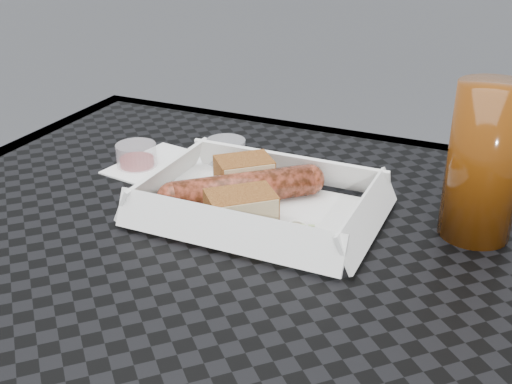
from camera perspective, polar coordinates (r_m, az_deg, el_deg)
patio_table at (r=0.65m, az=-3.52°, el=-11.98°), size 0.80×0.80×0.74m
food_tray at (r=0.69m, az=0.34°, el=-1.77°), size 0.22×0.15×0.00m
bratwurst at (r=0.70m, az=-1.16°, el=0.31°), size 0.15×0.14×0.04m
bread_near at (r=0.73m, az=-1.06°, el=1.57°), size 0.07×0.07×0.04m
bread_far at (r=0.65m, az=-1.36°, el=-1.50°), size 0.08×0.08×0.03m
veg_garnish at (r=0.64m, az=3.04°, el=-3.64°), size 0.03×0.03×0.00m
napkin at (r=0.81m, az=-7.84°, el=2.18°), size 0.14×0.14×0.00m
condiment_cup_sauce at (r=0.81m, az=-10.58°, el=3.19°), size 0.05×0.05×0.03m
condiment_cup_empty at (r=0.81m, az=-2.70°, el=3.63°), size 0.05×0.05×0.03m
drink_glass at (r=0.65m, az=19.62°, el=2.46°), size 0.07×0.07×0.16m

